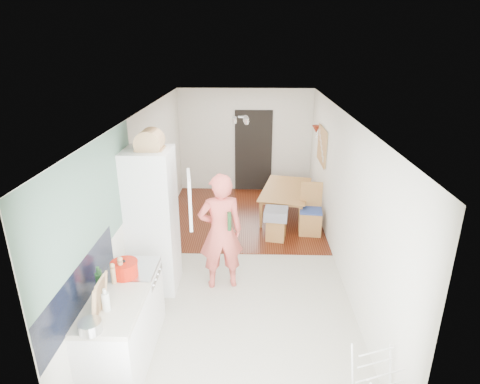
# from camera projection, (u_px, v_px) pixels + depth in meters

# --- Properties ---
(room_shell) EXTENTS (3.20, 7.00, 2.50)m
(room_shell) POSITION_uv_depth(u_px,v_px,m) (241.00, 192.00, 6.44)
(room_shell) COLOR silver
(room_shell) RESTS_ON ground
(floor) EXTENTS (3.20, 7.00, 0.01)m
(floor) POSITION_uv_depth(u_px,v_px,m) (241.00, 260.00, 6.88)
(floor) COLOR #BBB7A3
(floor) RESTS_ON ground
(wood_floor_overlay) EXTENTS (3.20, 3.30, 0.01)m
(wood_floor_overlay) POSITION_uv_depth(u_px,v_px,m) (244.00, 216.00, 8.61)
(wood_floor_overlay) COLOR #5D2814
(wood_floor_overlay) RESTS_ON room_shell
(sage_wall_panel) EXTENTS (0.02, 3.00, 1.30)m
(sage_wall_panel) POSITION_uv_depth(u_px,v_px,m) (92.00, 204.00, 4.40)
(sage_wall_panel) COLOR slate
(sage_wall_panel) RESTS_ON room_shell
(tile_splashback) EXTENTS (0.02, 1.90, 0.50)m
(tile_splashback) POSITION_uv_depth(u_px,v_px,m) (81.00, 287.00, 4.14)
(tile_splashback) COLOR black
(tile_splashback) RESTS_ON room_shell
(doorway_recess) EXTENTS (0.90, 0.04, 2.00)m
(doorway_recess) POSITION_uv_depth(u_px,v_px,m) (253.00, 151.00, 9.77)
(doorway_recess) COLOR black
(doorway_recess) RESTS_ON room_shell
(base_cabinet) EXTENTS (0.60, 0.90, 0.86)m
(base_cabinet) POSITION_uv_depth(u_px,v_px,m) (116.00, 343.00, 4.38)
(base_cabinet) COLOR white
(base_cabinet) RESTS_ON room_shell
(worktop) EXTENTS (0.62, 0.92, 0.06)m
(worktop) POSITION_uv_depth(u_px,v_px,m) (112.00, 308.00, 4.22)
(worktop) COLOR beige
(worktop) RESTS_ON room_shell
(range_cooker) EXTENTS (0.60, 0.60, 0.88)m
(range_cooker) POSITION_uv_depth(u_px,v_px,m) (135.00, 301.00, 5.08)
(range_cooker) COLOR white
(range_cooker) RESTS_ON room_shell
(cooker_top) EXTENTS (0.60, 0.60, 0.04)m
(cooker_top) POSITION_uv_depth(u_px,v_px,m) (132.00, 270.00, 4.92)
(cooker_top) COLOR silver
(cooker_top) RESTS_ON room_shell
(fridge_housing) EXTENTS (0.66, 0.66, 2.15)m
(fridge_housing) POSITION_uv_depth(u_px,v_px,m) (152.00, 221.00, 5.81)
(fridge_housing) COLOR white
(fridge_housing) RESTS_ON room_shell
(fridge_door) EXTENTS (0.14, 0.56, 0.70)m
(fridge_door) POSITION_uv_depth(u_px,v_px,m) (190.00, 199.00, 5.34)
(fridge_door) COLOR white
(fridge_door) RESTS_ON room_shell
(fridge_interior) EXTENTS (0.02, 0.52, 0.66)m
(fridge_interior) POSITION_uv_depth(u_px,v_px,m) (172.00, 191.00, 5.63)
(fridge_interior) COLOR white
(fridge_interior) RESTS_ON room_shell
(pinboard) EXTENTS (0.03, 0.90, 0.70)m
(pinboard) POSITION_uv_depth(u_px,v_px,m) (322.00, 146.00, 8.06)
(pinboard) COLOR tan
(pinboard) RESTS_ON room_shell
(pinboard_frame) EXTENTS (0.00, 0.94, 0.74)m
(pinboard_frame) POSITION_uv_depth(u_px,v_px,m) (322.00, 146.00, 8.06)
(pinboard_frame) COLOR #AC7036
(pinboard_frame) RESTS_ON room_shell
(wall_sconce) EXTENTS (0.18, 0.18, 0.16)m
(wall_sconce) POSITION_uv_depth(u_px,v_px,m) (316.00, 129.00, 8.60)
(wall_sconce) COLOR maroon
(wall_sconce) RESTS_ON room_shell
(person) EXTENTS (0.86, 0.65, 2.13)m
(person) POSITION_uv_depth(u_px,v_px,m) (221.00, 222.00, 5.82)
(person) COLOR #D6554B
(person) RESTS_ON floor
(dining_table) EXTENTS (1.08, 1.58, 0.51)m
(dining_table) POSITION_uv_depth(u_px,v_px,m) (287.00, 204.00, 8.58)
(dining_table) COLOR #AC7036
(dining_table) RESTS_ON floor
(dining_chair) EXTENTS (0.46, 0.46, 0.99)m
(dining_chair) POSITION_uv_depth(u_px,v_px,m) (311.00, 210.00, 7.67)
(dining_chair) COLOR #AC7036
(dining_chair) RESTS_ON floor
(stool) EXTENTS (0.40, 0.40, 0.45)m
(stool) POSITION_uv_depth(u_px,v_px,m) (276.00, 229.00, 7.53)
(stool) COLOR #AC7036
(stool) RESTS_ON floor
(grey_drape) EXTENTS (0.47, 0.47, 0.19)m
(grey_drape) POSITION_uv_depth(u_px,v_px,m) (276.00, 214.00, 7.38)
(grey_drape) COLOR slate
(grey_drape) RESTS_ON stool
(bread_bin) EXTENTS (0.41, 0.39, 0.20)m
(bread_bin) POSITION_uv_depth(u_px,v_px,m) (150.00, 142.00, 5.40)
(bread_bin) COLOR tan
(bread_bin) RESTS_ON fridge_housing
(red_casserole) EXTENTS (0.39, 0.39, 0.19)m
(red_casserole) POSITION_uv_depth(u_px,v_px,m) (125.00, 269.00, 4.72)
(red_casserole) COLOR red
(red_casserole) RESTS_ON cooker_top
(steel_pan) EXTENTS (0.27, 0.27, 0.11)m
(steel_pan) POSITION_uv_depth(u_px,v_px,m) (90.00, 327.00, 3.82)
(steel_pan) COLOR silver
(steel_pan) RESTS_ON worktop
(held_bottle) EXTENTS (0.06, 0.06, 0.28)m
(held_bottle) POSITION_uv_depth(u_px,v_px,m) (229.00, 221.00, 5.66)
(held_bottle) COLOR #1C3E1D
(held_bottle) RESTS_ON person
(bottle_a) EXTENTS (0.08, 0.08, 0.32)m
(bottle_a) POSITION_uv_depth(u_px,v_px,m) (100.00, 287.00, 4.26)
(bottle_a) COLOR #1C3E1D
(bottle_a) RESTS_ON worktop
(bottle_b) EXTENTS (0.08, 0.08, 0.29)m
(bottle_b) POSITION_uv_depth(u_px,v_px,m) (102.00, 287.00, 4.29)
(bottle_b) COLOR #1C3E1D
(bottle_b) RESTS_ON worktop
(bottle_c) EXTENTS (0.10, 0.10, 0.20)m
(bottle_c) POSITION_uv_depth(u_px,v_px,m) (106.00, 302.00, 4.11)
(bottle_c) COLOR silver
(bottle_c) RESTS_ON worktop
(pepper_mill_front) EXTENTS (0.07, 0.07, 0.20)m
(pepper_mill_front) POSITION_uv_depth(u_px,v_px,m) (113.00, 276.00, 4.57)
(pepper_mill_front) COLOR tan
(pepper_mill_front) RESTS_ON worktop
(pepper_mill_back) EXTENTS (0.07, 0.07, 0.22)m
(pepper_mill_back) POSITION_uv_depth(u_px,v_px,m) (121.00, 270.00, 4.67)
(pepper_mill_back) COLOR tan
(pepper_mill_back) RESTS_ON worktop
(chopping_boards) EXTENTS (0.13, 0.28, 0.39)m
(chopping_boards) POSITION_uv_depth(u_px,v_px,m) (100.00, 296.00, 4.05)
(chopping_boards) COLOR tan
(chopping_boards) RESTS_ON worktop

